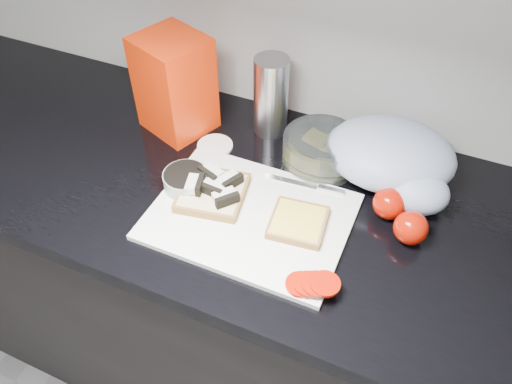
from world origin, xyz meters
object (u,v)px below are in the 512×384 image
(bread_bag, at_px, (175,85))
(steel_canister, at_px, (271,96))
(glass_bowl, at_px, (321,150))
(cutting_board, at_px, (250,217))

(bread_bag, relative_size, steel_canister, 1.20)
(bread_bag, bearing_deg, glass_bowl, 21.82)
(glass_bowl, bearing_deg, steel_canister, 156.66)
(cutting_board, xyz_separation_m, steel_canister, (-0.08, 0.29, 0.09))
(glass_bowl, bearing_deg, cutting_board, -108.65)
(cutting_board, bearing_deg, bread_bag, 143.29)
(bread_bag, xyz_separation_m, steel_canister, (0.21, 0.07, -0.02))
(cutting_board, relative_size, bread_bag, 1.70)
(bread_bag, bearing_deg, cutting_board, -16.13)
(bread_bag, height_order, steel_canister, bread_bag)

